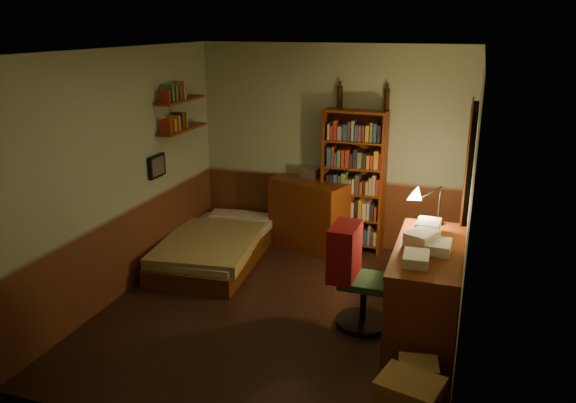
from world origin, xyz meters
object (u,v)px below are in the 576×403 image
(bed, at_px, (216,238))
(bookshelf, at_px, (353,182))
(desk_lamp, at_px, (440,196))
(cardboard_box_b, at_px, (418,374))
(dresser, at_px, (310,214))
(desk, at_px, (427,287))
(cardboard_box_a, at_px, (409,400))
(office_chair, at_px, (364,274))
(mini_stereo, at_px, (310,173))

(bed, xyz_separation_m, bookshelf, (1.53, 0.88, 0.62))
(desk_lamp, distance_m, cardboard_box_b, 1.96)
(dresser, bearing_deg, desk, -23.45)
(bed, distance_m, desk_lamp, 2.78)
(bed, height_order, dresser, dresser)
(bookshelf, distance_m, cardboard_box_b, 3.04)
(desk_lamp, bearing_deg, cardboard_box_a, -97.72)
(bed, distance_m, cardboard_box_a, 3.48)
(dresser, distance_m, office_chair, 2.09)
(office_chair, bearing_deg, cardboard_box_a, -63.35)
(desk_lamp, relative_size, cardboard_box_a, 1.34)
(office_chair, bearing_deg, bookshelf, 106.74)
(desk_lamp, height_order, office_chair, desk_lamp)
(desk, height_order, office_chair, office_chair)
(dresser, xyz_separation_m, cardboard_box_b, (1.68, -2.61, -0.34))
(dresser, height_order, desk, dresser)
(dresser, height_order, cardboard_box_a, dresser)
(dresser, bearing_deg, cardboard_box_b, -35.94)
(mini_stereo, distance_m, bookshelf, 0.58)
(bookshelf, bearing_deg, desk, -52.44)
(desk_lamp, xyz_separation_m, office_chair, (-0.59, -0.86, -0.58))
(desk, xyz_separation_m, office_chair, (-0.58, -0.17, 0.13))
(cardboard_box_a, bearing_deg, office_chair, 115.53)
(desk, distance_m, desk_lamp, 1.00)
(bed, bearing_deg, cardboard_box_a, -44.83)
(bed, distance_m, desk, 2.76)
(mini_stereo, distance_m, office_chair, 2.26)
(mini_stereo, xyz_separation_m, desk, (1.68, -1.75, -0.56))
(bed, xyz_separation_m, desk, (2.63, -0.83, 0.13))
(cardboard_box_b, bearing_deg, dresser, 122.81)
(bookshelf, height_order, office_chair, bookshelf)
(cardboard_box_b, bearing_deg, cardboard_box_a, -92.94)
(desk, relative_size, office_chair, 1.42)
(office_chair, relative_size, cardboard_box_a, 2.41)
(bed, relative_size, cardboard_box_b, 6.17)
(dresser, xyz_separation_m, bookshelf, (0.54, 0.08, 0.45))
(desk, relative_size, cardboard_box_a, 3.42)
(cardboard_box_a, bearing_deg, dresser, 118.60)
(cardboard_box_a, bearing_deg, mini_stereo, 118.21)
(desk, xyz_separation_m, cardboard_box_b, (0.04, -0.99, -0.30))
(desk, height_order, cardboard_box_b, desk)
(bookshelf, distance_m, cardboard_box_a, 3.41)
(bookshelf, height_order, desk, bookshelf)
(dresser, relative_size, bookshelf, 0.56)
(cardboard_box_a, bearing_deg, desk, 90.79)
(cardboard_box_b, bearing_deg, office_chair, 127.23)
(bed, bearing_deg, mini_stereo, 39.64)
(mini_stereo, distance_m, cardboard_box_b, 3.35)
(bookshelf, bearing_deg, mini_stereo, -179.23)
(desk, relative_size, cardboard_box_b, 4.94)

